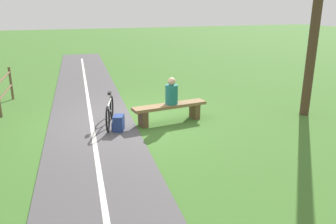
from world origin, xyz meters
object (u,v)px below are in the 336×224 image
(backpack, at_px, (118,123))
(tree_mid_field, at_px, (313,31))
(bicycle, at_px, (110,112))
(person_seated, at_px, (172,93))
(bench, at_px, (170,109))

(backpack, xyz_separation_m, tree_mid_field, (-5.23, 0.47, 2.13))
(bicycle, relative_size, backpack, 4.00)
(backpack, bearing_deg, person_seated, -171.61)
(bench, xyz_separation_m, backpack, (1.43, 0.21, -0.15))
(bench, xyz_separation_m, bicycle, (1.53, -0.33, -0.00))
(bicycle, bearing_deg, person_seated, 94.39)
(bicycle, bearing_deg, bench, 93.81)
(person_seated, distance_m, backpack, 1.61)
(bench, distance_m, bicycle, 1.57)
(bicycle, relative_size, tree_mid_field, 0.33)
(person_seated, relative_size, backpack, 1.74)
(bench, height_order, person_seated, person_seated)
(backpack, distance_m, tree_mid_field, 5.66)
(person_seated, bearing_deg, tree_mid_field, 163.21)
(person_seated, xyz_separation_m, bicycle, (1.58, -0.33, -0.45))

